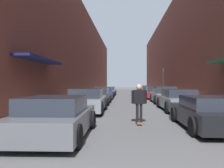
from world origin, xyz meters
The scene contains 18 objects.
ground centered at (0.00, 23.61, 0.00)m, with size 129.86×129.86×0.00m, color #515154.
curb_strip_left centered at (-4.56, 29.51, 0.06)m, with size 1.80×59.03×0.12m.
curb_strip_right centered at (4.56, 29.51, 0.06)m, with size 1.80×59.03×0.12m.
building_row_left centered at (-7.46, 29.51, 5.57)m, with size 4.90×59.03×11.13m.
building_row_right centered at (7.46, 29.51, 6.04)m, with size 4.90×59.03×12.08m.
parked_car_left_0 centered at (-2.62, 5.39, 0.60)m, with size 2.05×4.07×1.25m.
parked_car_left_1 centered at (-2.61, 10.95, 0.65)m, with size 2.01×4.07×1.34m.
parked_car_left_2 centered at (-2.61, 15.88, 0.61)m, with size 1.95×4.19×1.26m.
parked_car_left_3 centered at (-2.66, 21.64, 0.62)m, with size 2.00×4.29×1.26m.
parked_car_left_4 centered at (-2.62, 27.64, 0.58)m, with size 1.85×4.76×1.19m.
parked_car_right_0 centered at (2.52, 6.92, 0.58)m, with size 2.01×4.22×1.18m.
parked_car_right_1 centered at (2.63, 12.05, 0.63)m, with size 1.92×4.66×1.29m.
parked_car_right_2 centered at (2.70, 16.99, 0.66)m, with size 1.91×4.03×1.38m.
parked_car_right_3 centered at (2.62, 22.26, 0.61)m, with size 1.97×4.26×1.25m.
parked_car_right_4 centered at (2.62, 27.72, 0.62)m, with size 2.07×4.32×1.28m.
parked_car_right_5 centered at (2.51, 33.34, 0.63)m, with size 2.00×4.73×1.29m.
skateboarder centered at (0.07, 7.66, 0.99)m, with size 0.61×0.78×1.61m.
traffic_light centered at (4.19, 26.01, 2.19)m, with size 0.16×0.22×3.32m.
Camera 1 is at (-0.50, -1.17, 1.65)m, focal length 35.00 mm.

